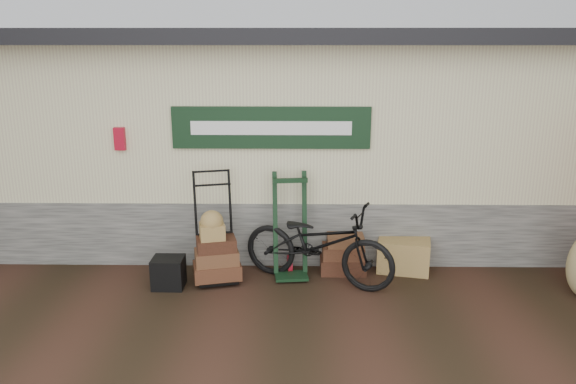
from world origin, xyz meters
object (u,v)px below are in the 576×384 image
Objects in this scene: green_barrow at (290,226)px; wicker_hamper at (404,255)px; porter_trolley at (214,225)px; bicycle at (318,239)px; suitcase_stack at (343,253)px; black_trunk at (168,273)px.

green_barrow reaches higher than wicker_hamper.
porter_trolley is 2.12× the size of wicker_hamper.
porter_trolley is 0.72× the size of bicycle.
suitcase_stack is 0.88× the size of wicker_hamper.
green_barrow reaches higher than bicycle.
suitcase_stack is at bearing -175.52° from wicker_hamper.
bicycle reaches higher than wicker_hamper.
porter_trolley is 2.60m from wicker_hamper.
wicker_hamper is (0.83, 0.07, -0.04)m from suitcase_stack.
wicker_hamper reaches higher than black_trunk.
green_barrow is 2.04× the size of wicker_hamper.
suitcase_stack reaches higher than black_trunk.
porter_trolley is 1.36m from bicycle.
black_trunk is (-1.55, -0.39, -0.50)m from green_barrow.
green_barrow is 0.84m from suitcase_stack.
suitcase_stack is at bearing 12.68° from black_trunk.
porter_trolley is at bearing -173.93° from wicker_hamper.
bicycle is at bearing -36.26° from green_barrow.
porter_trolley is 0.83m from black_trunk.
black_trunk is 0.19× the size of bicycle.
suitcase_stack is 0.58m from bicycle.
green_barrow is at bearing -8.87° from porter_trolley.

